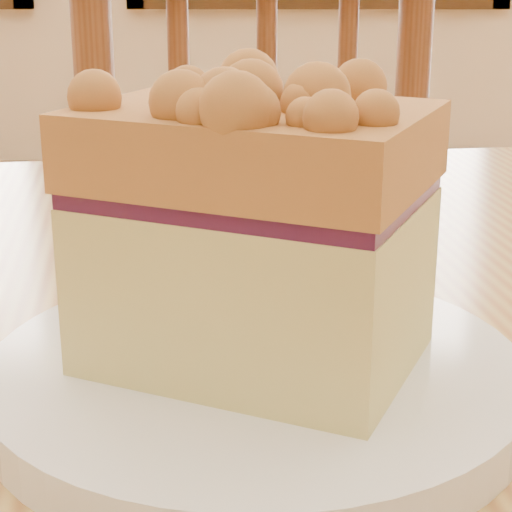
{
  "coord_description": "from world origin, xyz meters",
  "views": [
    {
      "loc": [
        0.03,
        -0.26,
        0.92
      ],
      "look_at": [
        0.03,
        0.1,
        0.8
      ],
      "focal_mm": 62.0,
      "sensor_mm": 36.0,
      "label": 1
    }
  ],
  "objects": [
    {
      "name": "plate",
      "position": [
        0.03,
        0.07,
        0.76
      ],
      "size": [
        0.22,
        0.22,
        0.02
      ],
      "color": "white",
      "rests_on": "cafe_table_main"
    },
    {
      "name": "cake_slice",
      "position": [
        0.03,
        0.07,
        0.83
      ],
      "size": [
        0.16,
        0.14,
        0.12
      ],
      "rotation": [
        0.0,
        0.0,
        -0.41
      ],
      "color": "#E9DD84",
      "rests_on": "plate"
    },
    {
      "name": "cafe_table_main",
      "position": [
        -0.04,
        0.2,
        0.64
      ],
      "size": [
        1.16,
        0.86,
        0.75
      ],
      "rotation": [
        0.0,
        0.0,
        0.15
      ],
      "color": "tan",
      "rests_on": "ground"
    },
    {
      "name": "cafe_chair_main",
      "position": [
        -0.03,
        0.78,
        0.49
      ],
      "size": [
        0.58,
        0.58,
        0.97
      ],
      "rotation": [
        0.0,
        0.0,
        3.58
      ],
      "color": "brown",
      "rests_on": "ground"
    }
  ]
}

